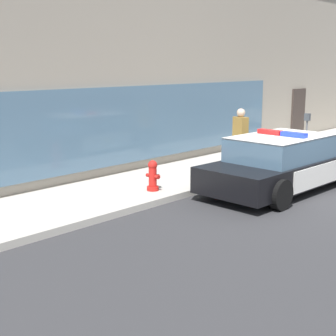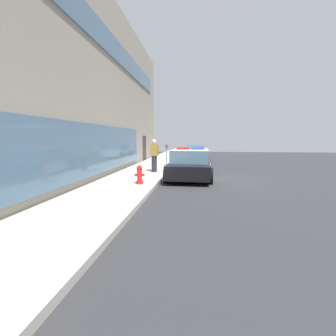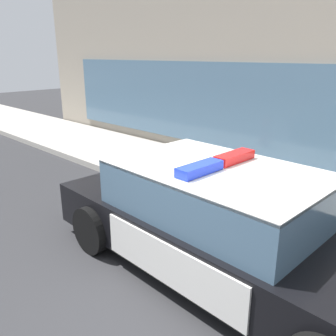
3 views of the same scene
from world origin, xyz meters
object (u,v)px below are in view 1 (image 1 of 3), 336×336
(fire_hydrant, at_px, (153,176))
(pedestrian_on_sidewalk, at_px, (240,138))
(police_cruiser, at_px, (283,163))
(parking_meter, at_px, (307,126))

(fire_hydrant, distance_m, pedestrian_on_sidewalk, 3.60)
(police_cruiser, relative_size, parking_meter, 3.73)
(police_cruiser, bearing_deg, parking_meter, 22.78)
(police_cruiser, distance_m, parking_meter, 4.67)
(police_cruiser, height_order, fire_hydrant, police_cruiser)
(fire_hydrant, bearing_deg, parking_meter, -1.73)
(fire_hydrant, distance_m, parking_meter, 7.06)
(police_cruiser, xyz_separation_m, parking_meter, (4.33, 1.69, 0.40))
(police_cruiser, xyz_separation_m, fire_hydrant, (-2.70, 1.90, -0.18))
(police_cruiser, height_order, parking_meter, police_cruiser)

